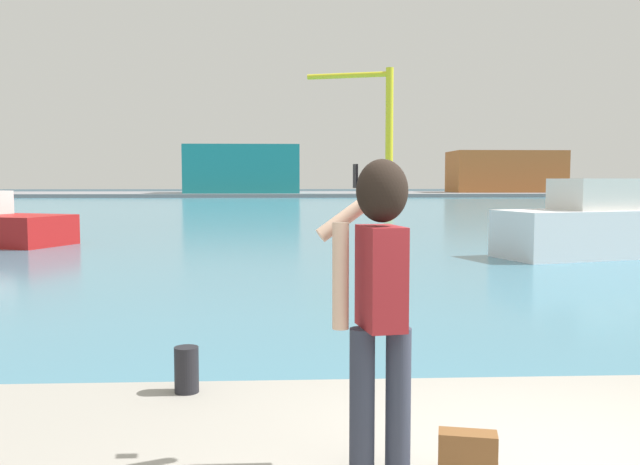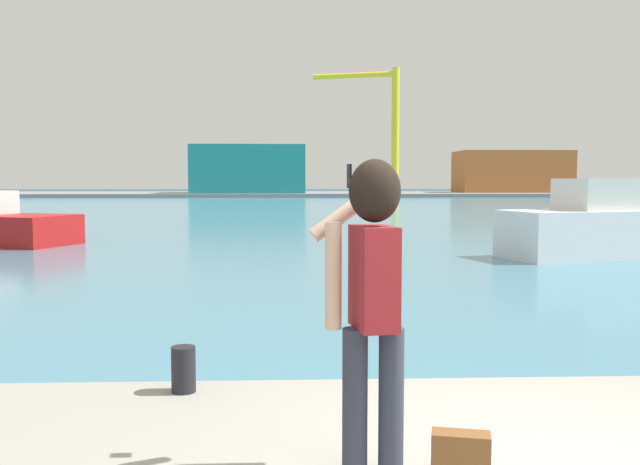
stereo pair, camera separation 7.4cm
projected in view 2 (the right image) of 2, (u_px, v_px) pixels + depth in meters
ground_plane at (310, 209)px, 53.47m from camera, size 220.00×220.00×0.00m
harbor_water at (310, 208)px, 55.47m from camera, size 140.00×100.00×0.02m
far_shore_dock at (303, 194)px, 95.29m from camera, size 140.00×20.00×0.48m
person_photographer at (371, 284)px, 3.69m from camera, size 0.53×0.55×1.74m
handbag at (461, 454)px, 3.75m from camera, size 0.34×0.21×0.24m
harbor_bollard at (184, 369)px, 5.23m from camera, size 0.19×0.19×0.35m
boat_moored_2 at (637, 227)px, 20.39m from camera, size 9.12×4.53×2.30m
warehouse_left at (249, 169)px, 92.00m from camera, size 15.03×9.52×6.37m
warehouse_right at (512, 172)px, 97.19m from camera, size 15.49×8.27×5.83m
port_crane at (385, 117)px, 88.92m from camera, size 11.13×4.12×16.27m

